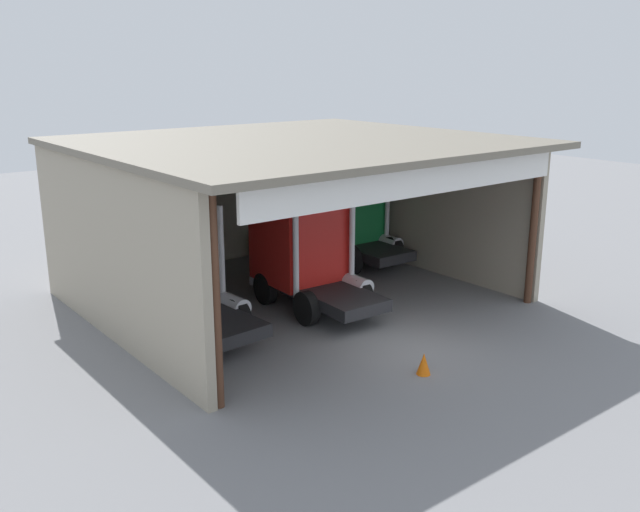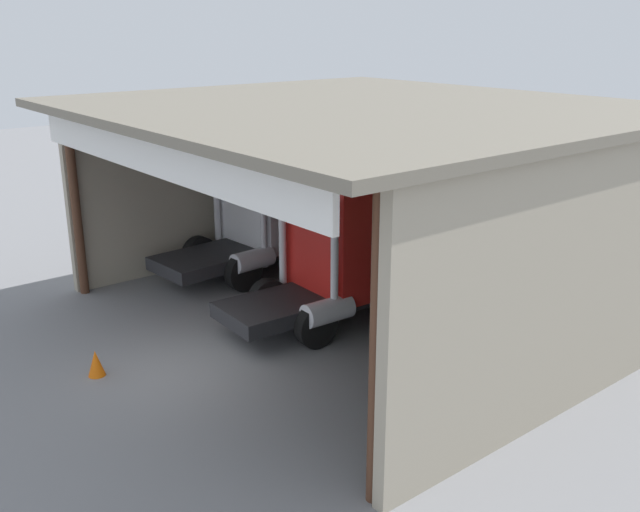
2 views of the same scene
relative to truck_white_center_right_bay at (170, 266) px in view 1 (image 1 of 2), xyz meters
The scene contains 8 objects.
ground_plane 7.05m from the truck_white_center_right_bay, 50.69° to the right, with size 80.00×80.00×0.00m, color slate.
workshop_shed 4.74m from the truck_white_center_right_bay, 11.70° to the left, with size 12.62×11.74×5.25m.
truck_white_center_right_bay is the anchor object (origin of this frame).
truck_red_yard_outside 4.36m from the truck_white_center_right_bay, ahead, with size 2.57×4.96×3.62m.
truck_green_center_bay 8.87m from the truck_white_center_right_bay, 13.95° to the left, with size 2.59×4.41×3.65m.
oil_drum 7.93m from the truck_white_center_right_bay, 33.52° to the left, with size 0.58×0.58×0.86m, color gold.
tool_cart 7.75m from the truck_white_center_right_bay, 31.87° to the left, with size 0.90×0.60×1.00m, color red.
traffic_cone 7.77m from the truck_white_center_right_bay, 63.29° to the right, with size 0.36×0.36×0.56m, color orange.
Camera 1 is at (-12.81, -12.44, 7.48)m, focal length 38.98 mm.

